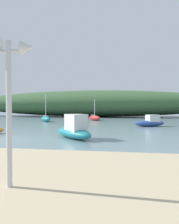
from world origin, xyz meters
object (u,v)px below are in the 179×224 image
at_px(motorboat_far_left, 74,130).
at_px(sailboat_inner_mooring, 46,119).
at_px(sailboat_centre_water, 95,118).
at_px(motorboat_east_reach, 150,122).

xyz_separation_m(motorboat_far_left, sailboat_inner_mooring, (-7.28, 14.48, -0.15)).
relative_size(sailboat_inner_mooring, sailboat_centre_water, 1.22).
height_order(sailboat_centre_water, motorboat_east_reach, sailboat_centre_water).
bearing_deg(motorboat_east_reach, motorboat_far_left, -119.16).
distance_m(sailboat_inner_mooring, sailboat_centre_water, 6.79).
height_order(sailboat_inner_mooring, motorboat_east_reach, sailboat_inner_mooring).
bearing_deg(motorboat_far_left, sailboat_centre_water, 94.64).
xyz_separation_m(sailboat_inner_mooring, sailboat_centre_water, (5.82, 3.50, -0.00)).
xyz_separation_m(sailboat_inner_mooring, motorboat_east_reach, (12.64, -4.86, 0.04)).
distance_m(motorboat_far_left, sailboat_centre_water, 18.04).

